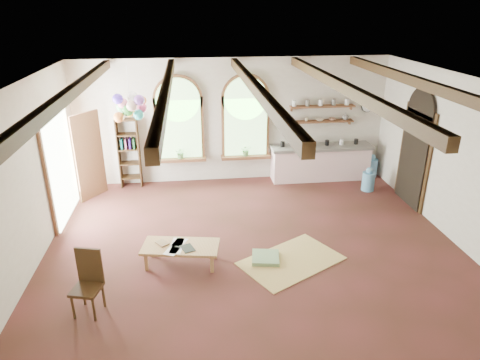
{
  "coord_description": "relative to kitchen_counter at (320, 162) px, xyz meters",
  "views": [
    {
      "loc": [
        -1.14,
        -7.23,
        4.43
      ],
      "look_at": [
        -0.19,
        0.6,
        1.15
      ],
      "focal_mm": 32.0,
      "sensor_mm": 36.0,
      "label": 1
    }
  ],
  "objects": [
    {
      "name": "floor",
      "position": [
        -2.3,
        -3.2,
        -0.48
      ],
      "size": [
        8.0,
        8.0,
        0.0
      ],
      "primitive_type": "plane",
      "color": "#552523",
      "rests_on": "ground"
    },
    {
      "name": "ceiling_beams",
      "position": [
        -2.3,
        -3.2,
        2.62
      ],
      "size": [
        6.2,
        6.8,
        0.18
      ],
      "primitive_type": null,
      "color": "#3D2A13",
      "rests_on": "ceiling"
    },
    {
      "name": "window_left",
      "position": [
        -3.7,
        0.23,
        1.16
      ],
      "size": [
        1.3,
        0.28,
        2.2
      ],
      "color": "brown",
      "rests_on": "floor"
    },
    {
      "name": "window_right",
      "position": [
        -2.0,
        0.23,
        1.16
      ],
      "size": [
        1.3,
        0.28,
        2.2
      ],
      "color": "brown",
      "rests_on": "floor"
    },
    {
      "name": "left_doorway",
      "position": [
        -6.25,
        -1.4,
        0.67
      ],
      "size": [
        0.1,
        1.9,
        2.5
      ],
      "primitive_type": "cube",
      "color": "brown",
      "rests_on": "floor"
    },
    {
      "name": "right_doorway",
      "position": [
        1.65,
        -1.7,
        0.62
      ],
      "size": [
        0.1,
        1.3,
        2.4
      ],
      "primitive_type": "cube",
      "color": "black",
      "rests_on": "floor"
    },
    {
      "name": "kitchen_counter",
      "position": [
        0.0,
        0.0,
        0.0
      ],
      "size": [
        2.68,
        0.62,
        0.94
      ],
      "color": "silver",
      "rests_on": "floor"
    },
    {
      "name": "wall_shelf_lower",
      "position": [
        0.0,
        0.18,
        1.07
      ],
      "size": [
        1.7,
        0.24,
        0.04
      ],
      "primitive_type": "cube",
      "color": "brown",
      "rests_on": "wall_back"
    },
    {
      "name": "wall_shelf_upper",
      "position": [
        0.0,
        0.18,
        1.47
      ],
      "size": [
        1.7,
        0.24,
        0.04
      ],
      "primitive_type": "cube",
      "color": "brown",
      "rests_on": "wall_back"
    },
    {
      "name": "wall_clock",
      "position": [
        1.25,
        0.25,
        1.42
      ],
      "size": [
        0.32,
        0.04,
        0.32
      ],
      "primitive_type": "cylinder",
      "rotation": [
        1.57,
        0.0,
        0.0
      ],
      "color": "black",
      "rests_on": "wall_back"
    },
    {
      "name": "bookshelf",
      "position": [
        -5.0,
        0.12,
        0.42
      ],
      "size": [
        0.53,
        0.32,
        1.8
      ],
      "color": "#3D2A13",
      "rests_on": "floor"
    },
    {
      "name": "coffee_table",
      "position": [
        -3.7,
        -3.7,
        -0.13
      ],
      "size": [
        1.46,
        0.86,
        0.39
      ],
      "color": "#AF8250",
      "rests_on": "floor"
    },
    {
      "name": "side_chair",
      "position": [
        -5.09,
        -4.84,
        -0.18
      ],
      "size": [
        0.5,
        0.5,
        1.03
      ],
      "color": "#3D2A13",
      "rests_on": "floor"
    },
    {
      "name": "floor_mat",
      "position": [
        -1.68,
        -3.86,
        -0.47
      ],
      "size": [
        2.13,
        1.86,
        0.02
      ],
      "primitive_type": "cube",
      "rotation": [
        0.0,
        0.0,
        0.51
      ],
      "color": "tan",
      "rests_on": "floor"
    },
    {
      "name": "floor_cushion",
      "position": [
        -2.15,
        -3.76,
        -0.43
      ],
      "size": [
        0.57,
        0.57,
        0.09
      ],
      "primitive_type": "cube",
      "rotation": [
        0.0,
        0.0,
        -0.17
      ],
      "color": "#6D8D61",
      "rests_on": "floor"
    },
    {
      "name": "water_jug_a",
      "position": [
        1.45,
        0.0,
        -0.2
      ],
      "size": [
        0.33,
        0.33,
        0.64
      ],
      "color": "#5D9DC7",
      "rests_on": "floor"
    },
    {
      "name": "water_jug_b",
      "position": [
        1.0,
        -0.9,
        -0.21
      ],
      "size": [
        0.32,
        0.32,
        0.61
      ],
      "color": "#5D9DC7",
      "rests_on": "floor"
    },
    {
      "name": "balloon_cluster",
      "position": [
        -4.7,
        -1.02,
        1.87
      ],
      "size": [
        0.7,
        0.7,
        1.14
      ],
      "color": "white",
      "rests_on": "floor"
    },
    {
      "name": "table_book",
      "position": [
        -4.1,
        -3.65,
        -0.07
      ],
      "size": [
        0.28,
        0.3,
        0.02
      ],
      "primitive_type": "imported",
      "rotation": [
        0.0,
        0.0,
        0.62
      ],
      "color": "olive",
      "rests_on": "coffee_table"
    },
    {
      "name": "tablet",
      "position": [
        -3.57,
        -3.82,
        -0.08
      ],
      "size": [
        0.28,
        0.33,
        0.01
      ],
      "primitive_type": "cube",
      "rotation": [
        0.0,
        0.0,
        0.35
      ],
      "color": "black",
      "rests_on": "coffee_table"
    },
    {
      "name": "potted_plant_left",
      "position": [
        -3.7,
        0.12,
        0.37
      ],
      "size": [
        0.27,
        0.23,
        0.3
      ],
      "primitive_type": "imported",
      "color": "#598C4C",
      "rests_on": "window_left"
    },
    {
      "name": "potted_plant_right",
      "position": [
        -2.0,
        0.12,
        0.37
      ],
      "size": [
        0.27,
        0.23,
        0.3
      ],
      "primitive_type": "imported",
      "color": "#598C4C",
      "rests_on": "window_right"
    },
    {
      "name": "shelf_cup_a",
      "position": [
        -0.75,
        0.18,
        1.14
      ],
      "size": [
        0.12,
        0.1,
        0.1
      ],
      "primitive_type": "imported",
      "color": "white",
      "rests_on": "wall_shelf_lower"
    },
    {
      "name": "shelf_cup_b",
      "position": [
        -0.4,
        0.18,
        1.14
      ],
      "size": [
        0.1,
        0.1,
        0.09
      ],
      "primitive_type": "imported",
      "color": "beige",
      "rests_on": "wall_shelf_lower"
    },
    {
      "name": "shelf_bowl_a",
      "position": [
        -0.05,
        0.18,
        1.12
      ],
      "size": [
        0.22,
        0.22,
        0.05
      ],
      "primitive_type": "imported",
      "color": "beige",
      "rests_on": "wall_shelf_lower"
    },
    {
      "name": "shelf_bowl_b",
      "position": [
        0.3,
        0.18,
        1.12
      ],
      "size": [
        0.2,
        0.2,
        0.06
      ],
      "primitive_type": "imported",
      "color": "#8C664C",
      "rests_on": "wall_shelf_lower"
    },
    {
      "name": "shelf_vase",
      "position": [
        0.65,
        0.18,
        1.19
      ],
      "size": [
        0.18,
        0.18,
        0.19
      ],
      "primitive_type": "imported",
      "color": "slate",
      "rests_on": "wall_shelf_lower"
    }
  ]
}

